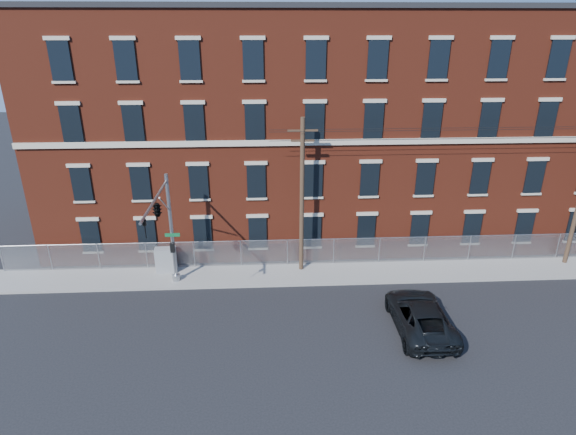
# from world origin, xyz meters

# --- Properties ---
(ground) EXTENTS (140.00, 140.00, 0.00)m
(ground) POSITION_xyz_m (0.00, 0.00, 0.00)
(ground) COLOR black
(ground) RESTS_ON ground
(sidewalk) EXTENTS (65.00, 3.00, 0.12)m
(sidewalk) POSITION_xyz_m (12.00, 5.00, 0.06)
(sidewalk) COLOR gray
(sidewalk) RESTS_ON ground
(mill_building) EXTENTS (55.30, 14.32, 16.30)m
(mill_building) POSITION_xyz_m (12.00, 13.93, 8.15)
(mill_building) COLOR maroon
(mill_building) RESTS_ON ground
(chain_link_fence) EXTENTS (59.06, 0.06, 1.85)m
(chain_link_fence) POSITION_xyz_m (12.00, 6.30, 1.06)
(chain_link_fence) COLOR #A5A8AD
(chain_link_fence) RESTS_ON ground
(traffic_signal_mast) EXTENTS (0.90, 6.75, 7.00)m
(traffic_signal_mast) POSITION_xyz_m (-6.00, 2.18, 5.39)
(traffic_signal_mast) COLOR #9EA0A5
(traffic_signal_mast) RESTS_ON ground
(utility_pole_near) EXTENTS (1.80, 0.28, 10.00)m
(utility_pole_near) POSITION_xyz_m (2.00, 5.60, 5.34)
(utility_pole_near) COLOR #412F20
(utility_pole_near) RESTS_ON ground
(pickup_truck) EXTENTS (2.79, 5.96, 1.65)m
(pickup_truck) POSITION_xyz_m (7.79, -1.21, 0.82)
(pickup_truck) COLOR black
(pickup_truck) RESTS_ON ground
(utility_cabinet) EXTENTS (1.36, 0.74, 1.65)m
(utility_cabinet) POSITION_xyz_m (-6.81, 5.72, 0.95)
(utility_cabinet) COLOR gray
(utility_cabinet) RESTS_ON sidewalk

